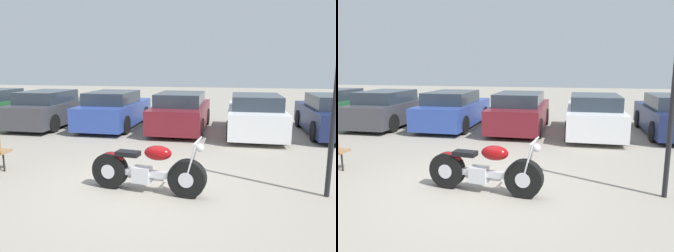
% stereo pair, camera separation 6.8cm
% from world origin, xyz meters
% --- Properties ---
extents(ground_plane, '(60.00, 60.00, 0.00)m').
position_xyz_m(ground_plane, '(0.00, 0.00, 0.00)').
color(ground_plane, gray).
extents(motorcycle, '(2.24, 0.71, 1.07)m').
position_xyz_m(motorcycle, '(0.06, -0.21, 0.43)').
color(motorcycle, black).
rests_on(motorcycle, ground_plane).
extents(parked_car_dark_grey, '(1.85, 4.13, 1.39)m').
position_xyz_m(parked_car_dark_grey, '(-5.45, 5.75, 0.66)').
color(parked_car_dark_grey, '#3D3D42').
rests_on(parked_car_dark_grey, ground_plane).
extents(parked_car_blue, '(1.85, 4.13, 1.39)m').
position_xyz_m(parked_car_blue, '(-2.85, 5.94, 0.66)').
color(parked_car_blue, '#2D479E').
rests_on(parked_car_blue, ground_plane).
extents(parked_car_maroon, '(1.85, 4.13, 1.39)m').
position_xyz_m(parked_car_maroon, '(-0.24, 5.86, 0.66)').
color(parked_car_maroon, maroon).
rests_on(parked_car_maroon, ground_plane).
extents(parked_car_white, '(1.85, 4.13, 1.39)m').
position_xyz_m(parked_car_white, '(2.36, 5.56, 0.66)').
color(parked_car_white, white).
rests_on(parked_car_white, ground_plane).
extents(parked_car_navy, '(1.85, 4.13, 1.39)m').
position_xyz_m(parked_car_navy, '(4.96, 6.01, 0.66)').
color(parked_car_navy, '#19234C').
rests_on(parked_car_navy, ground_plane).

